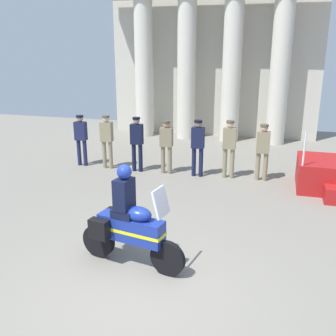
# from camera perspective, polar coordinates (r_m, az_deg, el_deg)

# --- Properties ---
(ground_plane) EXTENTS (28.00, 28.00, 0.00)m
(ground_plane) POSITION_cam_1_polar(r_m,az_deg,el_deg) (6.80, -4.76, -16.80)
(ground_plane) COLOR gray
(colonnade_backdrop) EXTENTS (8.99, 1.62, 6.32)m
(colonnade_backdrop) POSITION_cam_1_polar(r_m,az_deg,el_deg) (16.97, 6.32, 15.79)
(colonnade_backdrop) COLOR beige
(colonnade_backdrop) RESTS_ON ground_plane
(officer_in_row_0) EXTENTS (0.39, 0.24, 1.68)m
(officer_in_row_0) POSITION_cam_1_polar(r_m,az_deg,el_deg) (13.14, -12.60, 4.56)
(officer_in_row_0) COLOR #191E42
(officer_in_row_0) RESTS_ON ground_plane
(officer_in_row_1) EXTENTS (0.39, 0.24, 1.73)m
(officer_in_row_1) POSITION_cam_1_polar(r_m,az_deg,el_deg) (12.67, -8.94, 4.44)
(officer_in_row_1) COLOR #847A5B
(officer_in_row_1) RESTS_ON ground_plane
(officer_in_row_2) EXTENTS (0.39, 0.24, 1.73)m
(officer_in_row_2) POSITION_cam_1_polar(r_m,az_deg,el_deg) (12.24, -4.58, 4.13)
(officer_in_row_2) COLOR black
(officer_in_row_2) RESTS_ON ground_plane
(officer_in_row_3) EXTENTS (0.39, 0.24, 1.66)m
(officer_in_row_3) POSITION_cam_1_polar(r_m,az_deg,el_deg) (12.00, -0.24, 3.72)
(officer_in_row_3) COLOR #7A7056
(officer_in_row_3) RESTS_ON ground_plane
(officer_in_row_4) EXTENTS (0.39, 0.24, 1.73)m
(officer_in_row_4) POSITION_cam_1_polar(r_m,az_deg,el_deg) (11.75, 4.38, 3.57)
(officer_in_row_4) COLOR #141938
(officer_in_row_4) RESTS_ON ground_plane
(officer_in_row_5) EXTENTS (0.39, 0.24, 1.75)m
(officer_in_row_5) POSITION_cam_1_polar(r_m,az_deg,el_deg) (11.71, 8.95, 3.42)
(officer_in_row_5) COLOR #847A5B
(officer_in_row_5) RESTS_ON ground_plane
(officer_in_row_6) EXTENTS (0.39, 0.24, 1.69)m
(officer_in_row_6) POSITION_cam_1_polar(r_m,az_deg,el_deg) (11.67, 13.70, 2.88)
(officer_in_row_6) COLOR #847A5B
(officer_in_row_6) RESTS_ON ground_plane
(motorcycle_with_rider) EXTENTS (2.08, 0.79, 1.90)m
(motorcycle_with_rider) POSITION_cam_1_polar(r_m,az_deg,el_deg) (7.02, -5.94, -8.18)
(motorcycle_with_rider) COLOR black
(motorcycle_with_rider) RESTS_ON ground_plane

